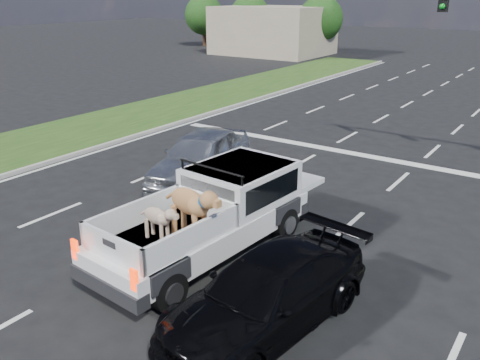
% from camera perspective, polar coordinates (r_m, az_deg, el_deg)
% --- Properties ---
extents(ground, '(160.00, 160.00, 0.00)m').
position_cam_1_polar(ground, '(11.35, -4.49, -10.16)').
color(ground, black).
rests_on(ground, ground).
extents(road_markings, '(17.75, 60.00, 0.01)m').
position_cam_1_polar(road_markings, '(16.44, 10.01, -0.38)').
color(road_markings, silver).
rests_on(road_markings, ground).
extents(grass_median_left, '(5.00, 60.00, 0.10)m').
position_cam_1_polar(grass_median_left, '(23.04, -17.55, 5.13)').
color(grass_median_left, '#214414').
rests_on(grass_median_left, ground).
extents(curb_left, '(0.15, 60.00, 0.14)m').
position_cam_1_polar(curb_left, '(21.20, -13.41, 4.30)').
color(curb_left, '#9F9891').
rests_on(curb_left, ground).
extents(building_left, '(10.00, 8.00, 4.40)m').
position_cam_1_polar(building_left, '(50.94, 3.72, 16.41)').
color(building_left, tan).
rests_on(building_left, ground).
extents(tree_far_a, '(4.20, 4.20, 5.40)m').
position_cam_1_polar(tree_far_a, '(58.24, -4.06, 17.98)').
color(tree_far_a, '#332114').
rests_on(tree_far_a, ground).
extents(tree_far_b, '(4.20, 4.20, 5.40)m').
position_cam_1_polar(tree_far_b, '(54.71, 1.12, 17.87)').
color(tree_far_b, '#332114').
rests_on(tree_far_b, ground).
extents(tree_far_c, '(4.20, 4.20, 5.40)m').
position_cam_1_polar(tree_far_c, '(50.72, 9.03, 17.43)').
color(tree_far_c, '#332114').
rests_on(tree_far_c, ground).
extents(pickup_truck, '(2.49, 5.77, 2.11)m').
position_cam_1_polar(pickup_truck, '(11.66, -3.19, -3.75)').
color(pickup_truck, black).
rests_on(pickup_truck, ground).
extents(silver_sedan, '(3.02, 5.15, 1.64)m').
position_cam_1_polar(silver_sedan, '(16.24, -4.40, 2.67)').
color(silver_sedan, silver).
rests_on(silver_sedan, ground).
extents(black_coupe, '(2.53, 4.85, 1.34)m').
position_cam_1_polar(black_coupe, '(9.36, 3.05, -12.56)').
color(black_coupe, black).
rests_on(black_coupe, ground).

